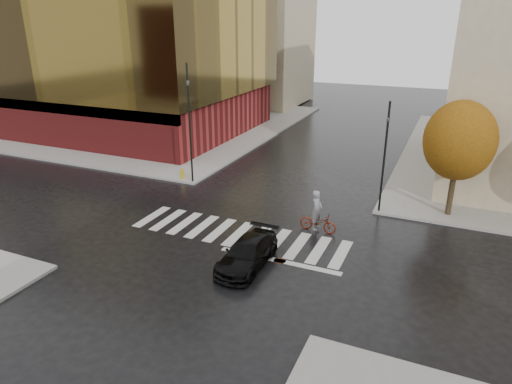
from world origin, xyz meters
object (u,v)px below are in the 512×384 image
at_px(traffic_light_nw, 189,115).
at_px(traffic_light_ne, 385,152).
at_px(sedan, 247,253).
at_px(cyclist, 318,218).
at_px(fire_hydrant, 182,173).

distance_m(traffic_light_nw, traffic_light_ne, 12.64).
distance_m(sedan, traffic_light_nw, 12.48).
xyz_separation_m(traffic_light_nw, traffic_light_ne, (12.60, 0.00, -1.02)).
relative_size(cyclist, traffic_light_ne, 0.36).
bearing_deg(sedan, traffic_light_nw, 133.44).
relative_size(cyclist, fire_hydrant, 3.24).
distance_m(sedan, fire_hydrant, 12.60).
bearing_deg(fire_hydrant, cyclist, -20.09).
height_order(traffic_light_ne, fire_hydrant, traffic_light_ne).
height_order(traffic_light_nw, fire_hydrant, traffic_light_nw).
height_order(sedan, traffic_light_nw, traffic_light_nw).
bearing_deg(sedan, cyclist, 68.38).
xyz_separation_m(sedan, traffic_light_ne, (4.49, 8.57, 3.06)).
bearing_deg(traffic_light_ne, sedan, 84.30).
bearing_deg(cyclist, traffic_light_nw, 73.99).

